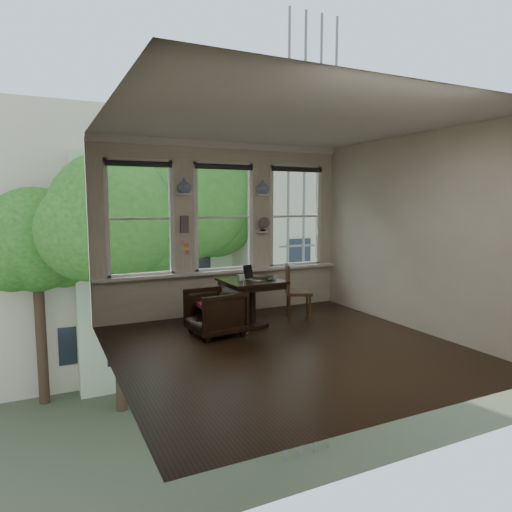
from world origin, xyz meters
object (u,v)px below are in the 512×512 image
armchair_left (215,312)px  laptop (265,279)px  side_chair_right (299,292)px  mug (241,278)px  table (251,303)px

armchair_left → laptop: 0.96m
side_chair_right → mug: 1.16m
table → laptop: bearing=-38.7°
mug → laptop: bearing=-17.6°
armchair_left → mug: bearing=106.8°
armchair_left → mug: 0.71m
armchair_left → mug: size_ratio=7.28×
table → armchair_left: bearing=-162.4°
table → laptop: 0.44m
armchair_left → laptop: (0.86, 0.09, 0.42)m
laptop → side_chair_right: bearing=40.2°
armchair_left → table: bearing=102.7°
laptop → armchair_left: bearing=-148.9°
table → mug: mug is taller
armchair_left → laptop: bearing=90.8°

